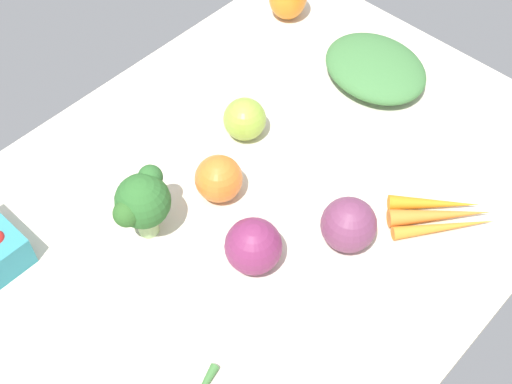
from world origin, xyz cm
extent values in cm
cube|color=beige|center=(0.00, 0.00, 1.00)|extent=(104.00, 76.00, 2.00)
sphere|color=#96BB3F|center=(8.95, 10.98, 5.60)|extent=(7.19, 7.19, 7.19)
sphere|color=orange|center=(-3.03, 5.05, 5.75)|extent=(7.49, 7.49, 7.49)
sphere|color=#7F2A58|center=(-8.57, -7.52, 6.17)|extent=(8.34, 8.34, 8.34)
cone|color=orange|center=(15.18, -24.86, 3.04)|extent=(14.02, 11.71, 2.08)
cone|color=orange|center=(16.30, -23.22, 3.41)|extent=(13.69, 12.88, 2.82)
cone|color=orange|center=(17.63, -21.27, 3.24)|extent=(11.25, 12.26, 2.49)
sphere|color=#76385B|center=(3.65, -15.09, 6.15)|extent=(8.30, 8.30, 8.30)
cylinder|color=#A2C47E|center=(-15.36, 7.88, 4.18)|extent=(3.14, 3.14, 4.36)
sphere|color=#2E682B|center=(-15.36, 7.88, 9.42)|extent=(8.17, 8.17, 8.17)
sphere|color=#2F672D|center=(-12.41, 9.30, 11.03)|extent=(3.71, 3.71, 3.71)
sphere|color=#2A652E|center=(-12.68, 9.76, 9.39)|extent=(2.95, 2.95, 2.95)
sphere|color=#316326|center=(-18.60, 7.48, 10.02)|extent=(3.97, 3.97, 3.97)
ellipsoid|color=#427B40|center=(34.72, 3.25, 4.71)|extent=(18.73, 21.69, 5.42)
camera|label=1|loc=(-46.64, -43.76, 87.16)|focal=47.52mm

